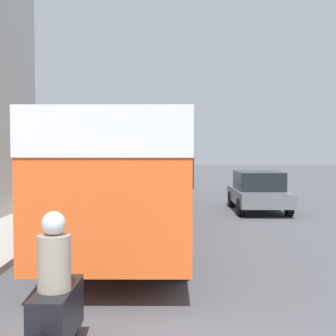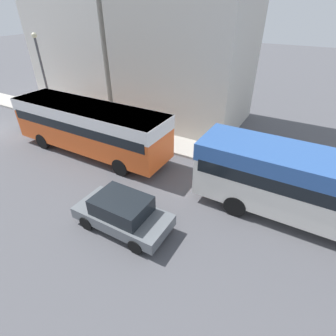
{
  "view_description": "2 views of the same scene",
  "coord_description": "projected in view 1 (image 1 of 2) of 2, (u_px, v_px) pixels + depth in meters",
  "views": [
    {
      "loc": [
        -0.77,
        -2.97,
        2.42
      ],
      "look_at": [
        -0.91,
        16.44,
        1.55
      ],
      "focal_mm": 50.0,
      "sensor_mm": 36.0,
      "label": 1
    },
    {
      "loc": [
        8.58,
        20.19,
        8.09
      ],
      "look_at": [
        0.08,
        15.33,
        1.86
      ],
      "focal_mm": 28.0,
      "sensor_mm": 36.0,
      "label": 2
    }
  ],
  "objects": [
    {
      "name": "pedestrian_near_curb",
      "position": [
        104.0,
        166.0,
        32.99
      ],
      "size": [
        0.35,
        0.35,
        1.84
      ],
      "color": "#232838",
      "rests_on": "sidewalk"
    },
    {
      "name": "bus_lead",
      "position": [
        132.0,
        165.0,
        11.8
      ],
      "size": [
        2.67,
        10.26,
        3.02
      ],
      "color": "#EA5B23",
      "rests_on": "ground_plane"
    },
    {
      "name": "motorcycle_behind_lead",
      "position": [
        56.0,
        305.0,
        5.12
      ],
      "size": [
        0.38,
        2.24,
        1.73
      ],
      "color": "black",
      "rests_on": "ground_plane"
    },
    {
      "name": "bus_following",
      "position": [
        154.0,
        155.0,
        24.7
      ],
      "size": [
        2.61,
        10.9,
        3.08
      ],
      "color": "silver",
      "rests_on": "ground_plane"
    },
    {
      "name": "car_crossing",
      "position": [
        258.0,
        191.0,
        17.55
      ],
      "size": [
        1.92,
        4.04,
        1.5
      ],
      "color": "slate",
      "rests_on": "ground_plane"
    }
  ]
}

